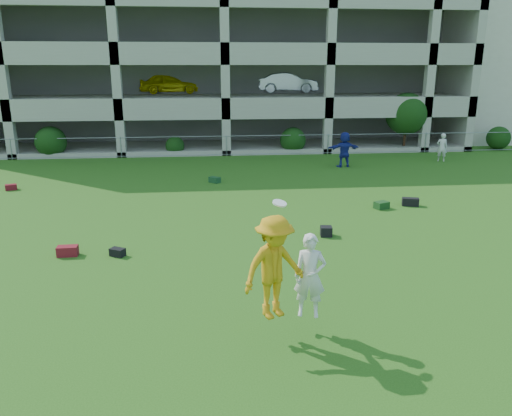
{
  "coord_description": "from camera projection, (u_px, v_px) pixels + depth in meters",
  "views": [
    {
      "loc": [
        -1.22,
        -9.8,
        5.09
      ],
      "look_at": [
        0.09,
        3.0,
        1.4
      ],
      "focal_mm": 35.0,
      "sensor_mm": 36.0,
      "label": 1
    }
  ],
  "objects": [
    {
      "name": "ground",
      "position": [
        266.0,
        307.0,
        10.89
      ],
      "size": [
        100.0,
        100.0,
        0.0
      ],
      "primitive_type": "plane",
      "color": "#235114",
      "rests_on": "ground"
    },
    {
      "name": "bystander_d",
      "position": [
        344.0,
        149.0,
        25.71
      ],
      "size": [
        1.73,
        0.71,
        1.81
      ],
      "primitive_type": "imported",
      "rotation": [
        0.0,
        0.0,
        3.25
      ],
      "color": "navy",
      "rests_on": "ground"
    },
    {
      "name": "bystander_e",
      "position": [
        442.0,
        147.0,
        27.22
      ],
      "size": [
        0.65,
        0.53,
        1.54
      ],
      "primitive_type": "imported",
      "rotation": [
        0.0,
        0.0,
        2.81
      ],
      "color": "silver",
      "rests_on": "ground"
    },
    {
      "name": "bag_red_a",
      "position": [
        68.0,
        251.0,
        13.8
      ],
      "size": [
        0.56,
        0.31,
        0.28
      ],
      "primitive_type": "cube",
      "rotation": [
        0.0,
        0.0,
        0.03
      ],
      "color": "maroon",
      "rests_on": "ground"
    },
    {
      "name": "bag_black_b",
      "position": [
        118.0,
        252.0,
        13.79
      ],
      "size": [
        0.47,
        0.42,
        0.22
      ],
      "primitive_type": "cube",
      "rotation": [
        0.0,
        0.0,
        -0.53
      ],
      "color": "black",
      "rests_on": "ground"
    },
    {
      "name": "bag_green_c",
      "position": [
        382.0,
        205.0,
        18.35
      ],
      "size": [
        0.6,
        0.52,
        0.26
      ],
      "primitive_type": "cube",
      "rotation": [
        0.0,
        0.0,
        0.41
      ],
      "color": "#153A15",
      "rests_on": "ground"
    },
    {
      "name": "crate_d",
      "position": [
        326.0,
        231.0,
        15.41
      ],
      "size": [
        0.39,
        0.39,
        0.3
      ],
      "primitive_type": "cube",
      "rotation": [
        0.0,
        0.0,
        -0.13
      ],
      "color": "black",
      "rests_on": "ground"
    },
    {
      "name": "bag_black_e",
      "position": [
        410.0,
        202.0,
        18.71
      ],
      "size": [
        0.66,
        0.46,
        0.3
      ],
      "primitive_type": "cube",
      "rotation": [
        0.0,
        0.0,
        -0.29
      ],
      "color": "black",
      "rests_on": "ground"
    },
    {
      "name": "bag_red_f",
      "position": [
        11.0,
        187.0,
        21.1
      ],
      "size": [
        0.52,
        0.41,
        0.24
      ],
      "primitive_type": "cube",
      "rotation": [
        0.0,
        0.0,
        0.34
      ],
      "color": "maroon",
      "rests_on": "ground"
    },
    {
      "name": "bag_green_g",
      "position": [
        215.0,
        180.0,
        22.43
      ],
      "size": [
        0.57,
        0.56,
        0.25
      ],
      "primitive_type": "cube",
      "rotation": [
        0.0,
        0.0,
        -0.76
      ],
      "color": "#163C1E",
      "rests_on": "ground"
    },
    {
      "name": "frisbee_contest",
      "position": [
        281.0,
        269.0,
        9.28
      ],
      "size": [
        1.81,
        1.22,
        2.34
      ],
      "color": "orange",
      "rests_on": "ground"
    },
    {
      "name": "parking_garage",
      "position": [
        220.0,
        52.0,
        35.72
      ],
      "size": [
        30.0,
        14.0,
        12.0
      ],
      "color": "#9E998C",
      "rests_on": "ground"
    },
    {
      "name": "fence",
      "position": [
        227.0,
        145.0,
        28.89
      ],
      "size": [
        36.06,
        0.06,
        1.2
      ],
      "color": "gray",
      "rests_on": "ground"
    },
    {
      "name": "shrub_row",
      "position": [
        303.0,
        127.0,
        29.76
      ],
      "size": [
        34.38,
        2.52,
        3.5
      ],
      "color": "#163D11",
      "rests_on": "ground"
    }
  ]
}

